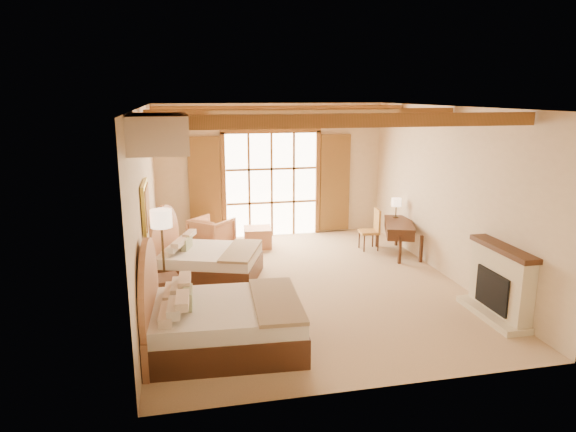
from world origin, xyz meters
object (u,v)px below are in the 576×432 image
object	(u,v)px
armchair	(212,234)
desk	(398,237)
bed_near	(214,320)
bed_far	(202,260)
nightstand	(165,294)

from	to	relation	value
armchair	desk	world-z (taller)	armchair
bed_near	armchair	bearing A→B (deg)	89.75
bed_far	desk	world-z (taller)	bed_far
armchair	desk	xyz separation A→B (m)	(3.95, -1.16, 0.02)
bed_near	desk	bearing A→B (deg)	42.42
bed_far	desk	xyz separation A→B (m)	(4.25, 0.63, 0.02)
nightstand	desk	size ratio (longest dim) A/B	0.39
nightstand	armchair	bearing A→B (deg)	60.49
armchair	bed_far	bearing A→B (deg)	122.14
nightstand	bed_far	bearing A→B (deg)	52.05
bed_far	armchair	distance (m)	1.82
bed_far	armchair	world-z (taller)	bed_far
bed_far	armchair	size ratio (longest dim) A/B	2.79
bed_far	desk	distance (m)	4.30
nightstand	armchair	size ratio (longest dim) A/B	0.70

